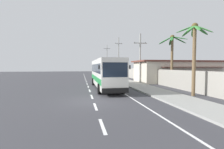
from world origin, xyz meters
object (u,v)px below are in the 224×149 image
at_px(pedestrian_near_kerb, 121,75).
at_px(palm_second, 194,44).
at_px(utility_pole_far, 119,57).
at_px(motorcycle_beside_bus, 109,78).
at_px(utility_pole_distant, 107,59).
at_px(utility_pole_mid, 140,57).
at_px(roadside_building, 181,71).
at_px(palm_nearest, 172,51).
at_px(coach_bus_foreground, 105,72).
at_px(pedestrian_midwalk, 123,75).

relative_size(pedestrian_near_kerb, palm_second, 0.26).
relative_size(pedestrian_near_kerb, utility_pole_far, 0.17).
height_order(motorcycle_beside_bus, utility_pole_far, utility_pole_far).
bearing_deg(motorcycle_beside_bus, palm_second, -73.28).
relative_size(utility_pole_far, utility_pole_distant, 0.98).
distance_m(motorcycle_beside_bus, utility_pole_mid, 7.20).
bearing_deg(palm_second, roadside_building, 60.36).
bearing_deg(palm_nearest, palm_second, -104.43).
bearing_deg(utility_pole_far, coach_bus_foreground, -107.23).
distance_m(utility_pole_distant, roadside_building, 33.68).
distance_m(utility_pole_far, roadside_building, 17.99).
height_order(pedestrian_near_kerb, utility_pole_far, utility_pole_far).
xyz_separation_m(utility_pole_distant, palm_second, (0.86, -45.22, -0.74)).
xyz_separation_m(pedestrian_near_kerb, pedestrian_midwalk, (0.13, -1.10, 0.00)).
bearing_deg(coach_bus_foreground, pedestrian_near_kerb, 67.23).
xyz_separation_m(utility_pole_distant, roadside_building, (8.10, -32.50, -3.59)).
bearing_deg(pedestrian_near_kerb, motorcycle_beside_bus, -25.78).
xyz_separation_m(coach_bus_foreground, palm_nearest, (8.88, -0.25, 2.83)).
xyz_separation_m(coach_bus_foreground, utility_pole_mid, (6.53, 5.31, 2.21)).
xyz_separation_m(motorcycle_beside_bus, roadside_building, (12.22, -3.88, 1.23)).
distance_m(coach_bus_foreground, palm_second, 10.24).
bearing_deg(motorcycle_beside_bus, coach_bus_foreground, -102.69).
bearing_deg(motorcycle_beside_bus, pedestrian_midwalk, 22.94).
xyz_separation_m(utility_pole_distant, palm_nearest, (2.53, -38.72, -0.67)).
relative_size(motorcycle_beside_bus, utility_pole_mid, 0.24).
bearing_deg(pedestrian_near_kerb, coach_bus_foreground, 2.15).
height_order(utility_pole_distant, palm_nearest, utility_pole_distant).
bearing_deg(coach_bus_foreground, utility_pole_far, 72.77).
bearing_deg(coach_bus_foreground, pedestrian_midwalk, 64.69).
distance_m(pedestrian_midwalk, roadside_building, 10.56).
bearing_deg(utility_pole_distant, utility_pole_mid, -89.69).
bearing_deg(utility_pole_mid, utility_pole_far, 89.09).
xyz_separation_m(utility_pole_mid, utility_pole_far, (0.26, 16.59, 1.12)).
height_order(utility_pole_mid, palm_second, utility_pole_mid).
xyz_separation_m(pedestrian_midwalk, utility_pole_far, (1.51, 10.74, 4.26)).
relative_size(pedestrian_near_kerb, pedestrian_midwalk, 1.00).
bearing_deg(pedestrian_midwalk, coach_bus_foreground, 158.17).
bearing_deg(roadside_building, motorcycle_beside_bus, 162.40).
relative_size(coach_bus_foreground, palm_second, 1.84).
distance_m(coach_bus_foreground, utility_pole_far, 23.16).
bearing_deg(utility_pole_mid, pedestrian_midwalk, 102.06).
bearing_deg(palm_nearest, pedestrian_midwalk, 107.54).
relative_size(pedestrian_near_kerb, roadside_building, 0.10).
height_order(palm_nearest, palm_second, palm_nearest).
relative_size(utility_pole_far, palm_nearest, 1.50).
bearing_deg(palm_nearest, utility_pole_distant, 93.75).
relative_size(coach_bus_foreground, utility_pole_far, 1.20).
xyz_separation_m(coach_bus_foreground, palm_second, (7.21, -6.74, 2.75)).
relative_size(coach_bus_foreground, pedestrian_near_kerb, 7.16).
height_order(pedestrian_near_kerb, palm_nearest, palm_nearest).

